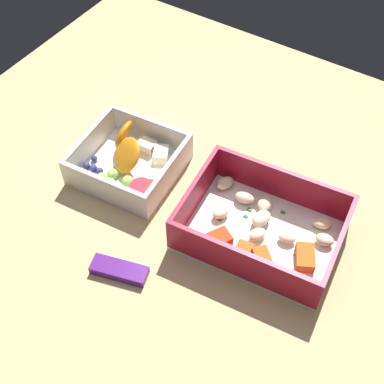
# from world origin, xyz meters

# --- Properties ---
(table_surface) EXTENTS (0.80, 0.80, 0.02)m
(table_surface) POSITION_xyz_m (0.00, 0.00, 0.01)
(table_surface) COLOR tan
(table_surface) RESTS_ON ground
(pasta_container) EXTENTS (0.21, 0.16, 0.06)m
(pasta_container) POSITION_xyz_m (-0.12, -0.02, 0.04)
(pasta_container) COLOR white
(pasta_container) RESTS_ON table_surface
(fruit_bowl) EXTENTS (0.15, 0.14, 0.05)m
(fruit_bowl) POSITION_xyz_m (0.09, -0.02, 0.04)
(fruit_bowl) COLOR white
(fruit_bowl) RESTS_ON table_surface
(candy_bar) EXTENTS (0.07, 0.04, 0.01)m
(candy_bar) POSITION_xyz_m (0.00, 0.13, 0.03)
(candy_bar) COLOR #51197A
(candy_bar) RESTS_ON table_surface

